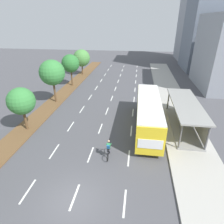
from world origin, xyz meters
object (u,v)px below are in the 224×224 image
Objects in this scene: median_tree_second at (21,101)px; median_tree_third at (52,73)px; bus at (148,111)px; median_tree_fourth at (70,64)px; bus_shelter at (187,113)px; cyclist at (109,150)px; median_tree_fifth at (82,58)px.

median_tree_third is (0.03, 7.96, 1.02)m from median_tree_second.
bus is 19.23m from median_tree_fourth.
bus is at bearing -171.91° from bus_shelter.
median_tree_second is at bearing 160.89° from cyclist.
bus_shelter is 27.69m from median_tree_fifth.
median_tree_fourth reaches higher than bus_shelter.
median_tree_third is (-17.59, 5.02, 2.59)m from bus_shelter.
bus_shelter is 5.30× the size of cyclist.
bus is at bearing -57.49° from median_tree_fifth.
median_tree_third is at bearing 130.65° from cyclist.
median_tree_second is (-17.62, -2.94, 1.58)m from bus_shelter.
median_tree_third reaches higher than bus.
cyclist is 21.95m from median_tree_fourth.
median_tree_fourth is (-9.88, 19.31, 3.32)m from cyclist.
median_tree_second is 0.85× the size of median_tree_fourth.
median_tree_second is 8.03m from median_tree_third.
bus_shelter is 1.80× the size of median_tree_fifth.
median_tree_fifth is (-18.02, 20.95, 1.80)m from bus_shelter.
median_tree_second is (-13.34, -2.33, 1.38)m from bus.
median_tree_second is (-9.78, 3.39, 2.66)m from cyclist.
median_tree_fourth is at bearing 143.76° from bus_shelter.
median_tree_third is at bearing 89.77° from median_tree_second.
median_tree_fifth is (-0.40, 23.89, 0.22)m from median_tree_second.
bus is 25.61m from median_tree_fifth.
bus_shelter is 1.72× the size of median_tree_fourth.
bus is at bearing -22.94° from median_tree_third.
median_tree_second reaches higher than bus.
median_tree_second is at bearing -89.64° from median_tree_fourth.
bus_shelter is 10.13m from cyclist.
median_tree_fourth is 7.98m from median_tree_fifth.
median_tree_second is at bearing -170.09° from bus.
median_tree_fifth reaches higher than cyclist.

